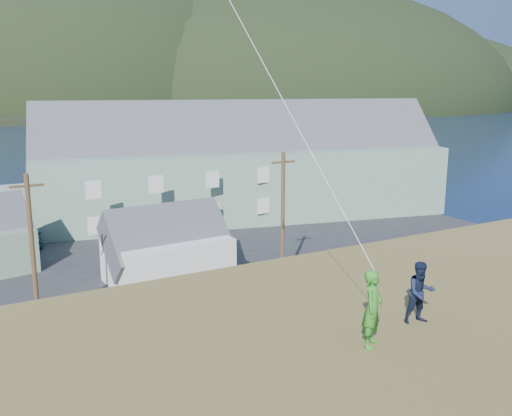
{
  "coord_description": "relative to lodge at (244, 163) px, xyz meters",
  "views": [
    {
      "loc": [
        -7.24,
        -27.5,
        12.64
      ],
      "look_at": [
        1.57,
        -11.89,
        8.8
      ],
      "focal_mm": 40.0,
      "sensor_mm": 36.0,
      "label": 1
    }
  ],
  "objects": [
    {
      "name": "waterfront_lot",
      "position": [
        -18.94,
        -4.26,
        -5.19
      ],
      "size": [
        72.0,
        36.0,
        0.12
      ],
      "primitive_type": "cube",
      "color": "#28282B",
      "rests_on": "ground"
    },
    {
      "name": "grass_strip",
      "position": [
        -18.94,
        -23.26,
        -5.2
      ],
      "size": [
        110.0,
        8.0,
        0.1
      ],
      "primitive_type": "cube",
      "color": "#4C3D19",
      "rests_on": "ground"
    },
    {
      "name": "far_hills",
      "position": [
        16.65,
        258.12,
        -3.25
      ],
      "size": [
        760.0,
        265.0,
        143.0
      ],
      "color": "black",
      "rests_on": "ground"
    },
    {
      "name": "utility_poles",
      "position": [
        -22.5,
        -19.76,
        -0.9
      ],
      "size": [
        29.88,
        0.24,
        8.62
      ],
      "color": "#47331E",
      "rests_on": "waterfront_lot"
    },
    {
      "name": "kite_flyer_green",
      "position": [
        -18.47,
        -40.12,
        2.79
      ],
      "size": [
        0.74,
        0.68,
        1.69
      ],
      "primitive_type": "imported",
      "rotation": [
        0.0,
        0.0,
        0.59
      ],
      "color": "#2B7F22",
      "rests_on": "hillside"
    },
    {
      "name": "kite_flyer_navy",
      "position": [
        -16.67,
        -39.72,
        2.69
      ],
      "size": [
        0.84,
        0.73,
        1.48
      ],
      "primitive_type": "imported",
      "rotation": [
        0.0,
        0.0,
        -0.26
      ],
      "color": "#121A32",
      "rests_on": "hillside"
    },
    {
      "name": "lodge",
      "position": [
        0.0,
        0.0,
        0.0
      ],
      "size": [
        40.36,
        19.28,
        13.69
      ],
      "rotation": [
        0.0,
        0.0,
        -0.22
      ],
      "color": "slate",
      "rests_on": "waterfront_lot"
    },
    {
      "name": "shed_white",
      "position": [
        -13.7,
        -15.0,
        -2.85
      ],
      "size": [
        8.09,
        5.64,
        6.22
      ],
      "rotation": [
        0.0,
        0.0,
        0.06
      ],
      "color": "silver",
      "rests_on": "waterfront_lot"
    },
    {
      "name": "ground",
      "position": [
        -18.94,
        -21.26,
        -5.25
      ],
      "size": [
        900.0,
        900.0,
        0.0
      ],
      "primitive_type": "plane",
      "color": "#0A1638",
      "rests_on": "ground"
    }
  ]
}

